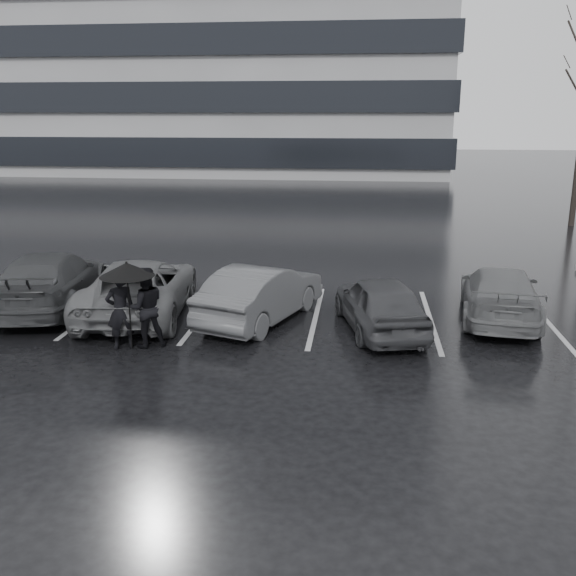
% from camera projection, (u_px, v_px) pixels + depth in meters
% --- Properties ---
extents(ground, '(160.00, 160.00, 0.00)m').
position_uv_depth(ground, '(279.00, 350.00, 13.63)').
color(ground, black).
rests_on(ground, ground).
extents(office_building, '(61.00, 26.00, 29.00)m').
position_uv_depth(office_building, '(106.00, 5.00, 58.28)').
color(office_building, '#98989B').
rests_on(office_building, ground).
extents(car_main, '(2.39, 4.06, 1.30)m').
position_uv_depth(car_main, '(380.00, 304.00, 14.70)').
color(car_main, black).
rests_on(car_main, ground).
extents(car_west_a, '(2.76, 4.41, 1.37)m').
position_uv_depth(car_west_a, '(261.00, 293.00, 15.41)').
color(car_west_a, '#303033').
rests_on(car_west_a, ground).
extents(car_west_b, '(2.87, 5.25, 1.39)m').
position_uv_depth(car_west_b, '(139.00, 287.00, 15.90)').
color(car_west_b, '#464648').
rests_on(car_west_b, ground).
extents(car_west_c, '(2.86, 5.28, 1.45)m').
position_uv_depth(car_west_c, '(50.00, 280.00, 16.43)').
color(car_west_c, black).
rests_on(car_west_c, ground).
extents(car_east, '(2.34, 4.59, 1.28)m').
position_uv_depth(car_east, '(500.00, 294.00, 15.55)').
color(car_east, '#464648').
rests_on(car_east, ground).
extents(pedestrian_left, '(0.73, 0.68, 1.68)m').
position_uv_depth(pedestrian_left, '(120.00, 310.00, 13.56)').
color(pedestrian_left, black).
rests_on(pedestrian_left, ground).
extents(pedestrian_right, '(1.06, 0.98, 1.74)m').
position_uv_depth(pedestrian_right, '(145.00, 307.00, 13.66)').
color(pedestrian_right, black).
rests_on(pedestrian_right, ground).
extents(umbrella, '(1.14, 1.14, 1.93)m').
position_uv_depth(umbrella, '(127.00, 270.00, 13.21)').
color(umbrella, black).
rests_on(umbrella, ground).
extents(stall_stripes, '(19.72, 5.00, 0.00)m').
position_uv_depth(stall_stripes, '(260.00, 313.00, 16.12)').
color(stall_stripes, '#ACACAF').
rests_on(stall_stripes, ground).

